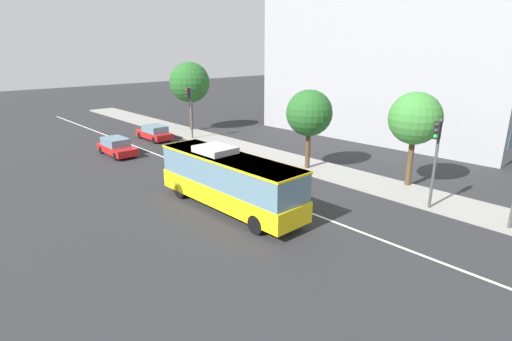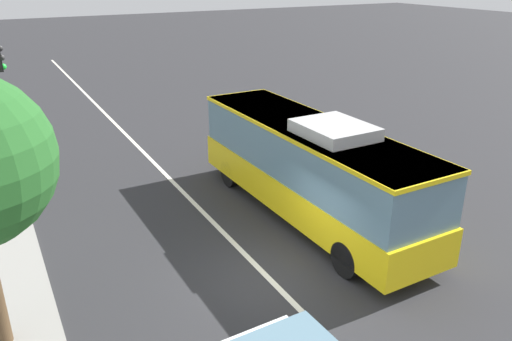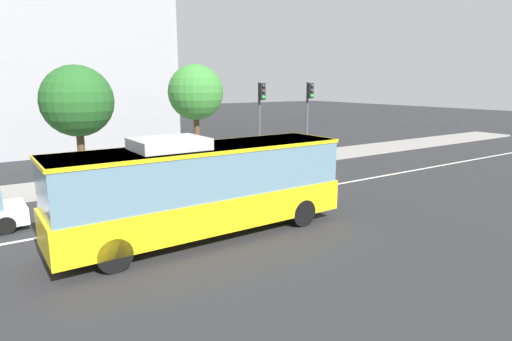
{
  "view_description": "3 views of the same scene",
  "coord_description": "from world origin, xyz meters",
  "px_view_note": "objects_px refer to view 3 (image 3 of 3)",
  "views": [
    {
      "loc": [
        19.1,
        -16.09,
        8.86
      ],
      "look_at": [
        3.49,
        -1.74,
        2.26
      ],
      "focal_mm": 27.76,
      "sensor_mm": 36.0,
      "label": 1
    },
    {
      "loc": [
        -9.68,
        5.68,
        7.64
      ],
      "look_at": [
        2.68,
        -1.1,
        1.9
      ],
      "focal_mm": 35.28,
      "sensor_mm": 36.0,
      "label": 2
    },
    {
      "loc": [
        -3.61,
        -15.28,
        5.14
      ],
      "look_at": [
        5.28,
        -1.93,
        1.79
      ],
      "focal_mm": 29.54,
      "sensor_mm": 36.0,
      "label": 3
    }
  ],
  "objects_px": {
    "street_tree_kerbside_centre": "(196,93)",
    "traffic_light_mid_block": "(261,110)",
    "traffic_light_far_corner": "(309,108)",
    "transit_bus": "(204,184)",
    "street_tree_kerbside_left": "(77,102)"
  },
  "relations": [
    {
      "from": "transit_bus",
      "to": "street_tree_kerbside_left",
      "type": "distance_m",
      "value": 9.73
    },
    {
      "from": "street_tree_kerbside_left",
      "to": "transit_bus",
      "type": "bearing_deg",
      "value": -77.76
    },
    {
      "from": "transit_bus",
      "to": "traffic_light_far_corner",
      "type": "distance_m",
      "value": 14.64
    },
    {
      "from": "traffic_light_far_corner",
      "to": "street_tree_kerbside_centre",
      "type": "distance_m",
      "value": 7.26
    },
    {
      "from": "traffic_light_mid_block",
      "to": "traffic_light_far_corner",
      "type": "distance_m",
      "value": 3.97
    },
    {
      "from": "traffic_light_far_corner",
      "to": "street_tree_kerbside_centre",
      "type": "relative_size",
      "value": 0.83
    },
    {
      "from": "traffic_light_far_corner",
      "to": "street_tree_kerbside_left",
      "type": "xyz_separation_m",
      "value": [
        -13.8,
        0.73,
        0.71
      ]
    },
    {
      "from": "transit_bus",
      "to": "traffic_light_mid_block",
      "type": "relative_size",
      "value": 1.93
    },
    {
      "from": "traffic_light_mid_block",
      "to": "street_tree_kerbside_left",
      "type": "height_order",
      "value": "street_tree_kerbside_left"
    },
    {
      "from": "street_tree_kerbside_centre",
      "to": "traffic_light_mid_block",
      "type": "bearing_deg",
      "value": -46.88
    },
    {
      "from": "street_tree_kerbside_left",
      "to": "street_tree_kerbside_centre",
      "type": "bearing_deg",
      "value": 14.81
    },
    {
      "from": "traffic_light_far_corner",
      "to": "street_tree_kerbside_left",
      "type": "bearing_deg",
      "value": -90.03
    },
    {
      "from": "transit_bus",
      "to": "traffic_light_mid_block",
      "type": "height_order",
      "value": "traffic_light_mid_block"
    },
    {
      "from": "traffic_light_mid_block",
      "to": "street_tree_kerbside_left",
      "type": "bearing_deg",
      "value": -95.76
    },
    {
      "from": "street_tree_kerbside_centre",
      "to": "traffic_light_far_corner",
      "type": "bearing_deg",
      "value": -21.25
    }
  ]
}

